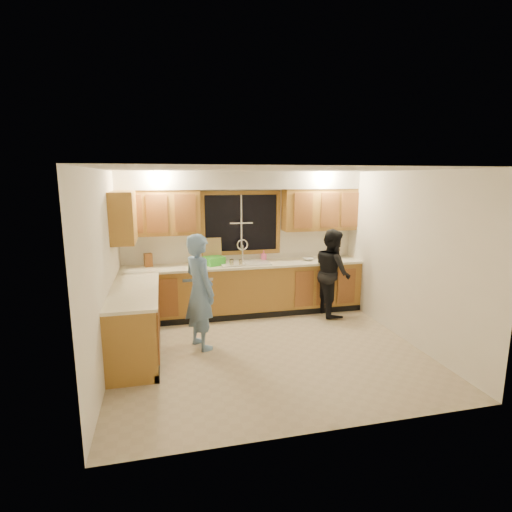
{
  "coord_description": "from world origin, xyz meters",
  "views": [
    {
      "loc": [
        -1.38,
        -5.09,
        2.4
      ],
      "look_at": [
        -0.02,
        0.65,
        1.24
      ],
      "focal_mm": 28.0,
      "sensor_mm": 36.0,
      "label": 1
    }
  ],
  "objects_px": {
    "woman": "(332,272)",
    "bowl": "(308,259)",
    "dish_crate": "(214,261)",
    "sink": "(245,266)",
    "knife_block": "(148,260)",
    "soap_bottle": "(264,256)",
    "dishwasher": "(197,295)",
    "stove": "(132,338)",
    "man": "(200,292)"
  },
  "relations": [
    {
      "from": "dishwasher",
      "to": "bowl",
      "type": "height_order",
      "value": "bowl"
    },
    {
      "from": "woman",
      "to": "knife_block",
      "type": "xyz_separation_m",
      "value": [
        -3.13,
        0.51,
        0.27
      ]
    },
    {
      "from": "man",
      "to": "bowl",
      "type": "height_order",
      "value": "man"
    },
    {
      "from": "dish_crate",
      "to": "soap_bottle",
      "type": "distance_m",
      "value": 0.93
    },
    {
      "from": "sink",
      "to": "soap_bottle",
      "type": "height_order",
      "value": "sink"
    },
    {
      "from": "stove",
      "to": "knife_block",
      "type": "distance_m",
      "value": 2.05
    },
    {
      "from": "dish_crate",
      "to": "soap_bottle",
      "type": "height_order",
      "value": "soap_bottle"
    },
    {
      "from": "stove",
      "to": "dish_crate",
      "type": "bearing_deg",
      "value": 55.51
    },
    {
      "from": "dish_crate",
      "to": "bowl",
      "type": "relative_size",
      "value": 1.59
    },
    {
      "from": "stove",
      "to": "soap_bottle",
      "type": "distance_m",
      "value": 2.99
    },
    {
      "from": "stove",
      "to": "dish_crate",
      "type": "distance_m",
      "value": 2.29
    },
    {
      "from": "sink",
      "to": "dish_crate",
      "type": "bearing_deg",
      "value": 178.56
    },
    {
      "from": "bowl",
      "to": "dishwasher",
      "type": "bearing_deg",
      "value": 179.76
    },
    {
      "from": "stove",
      "to": "knife_block",
      "type": "xyz_separation_m",
      "value": [
        0.17,
        1.95,
        0.58
      ]
    },
    {
      "from": "soap_bottle",
      "to": "woman",
      "type": "bearing_deg",
      "value": -25.16
    },
    {
      "from": "dishwasher",
      "to": "bowl",
      "type": "distance_m",
      "value": 2.09
    },
    {
      "from": "knife_block",
      "to": "sink",
      "type": "bearing_deg",
      "value": -21.01
    },
    {
      "from": "woman",
      "to": "sink",
      "type": "bearing_deg",
      "value": 78.18
    },
    {
      "from": "sink",
      "to": "dish_crate",
      "type": "xyz_separation_m",
      "value": [
        -0.54,
        0.01,
        0.13
      ]
    },
    {
      "from": "stove",
      "to": "sink",
      "type": "bearing_deg",
      "value": 45.39
    },
    {
      "from": "dish_crate",
      "to": "sink",
      "type": "bearing_deg",
      "value": -1.44
    },
    {
      "from": "woman",
      "to": "knife_block",
      "type": "distance_m",
      "value": 3.18
    },
    {
      "from": "stove",
      "to": "soap_bottle",
      "type": "relative_size",
      "value": 4.78
    },
    {
      "from": "knife_block",
      "to": "dish_crate",
      "type": "relative_size",
      "value": 0.75
    },
    {
      "from": "woman",
      "to": "dish_crate",
      "type": "bearing_deg",
      "value": 81.45
    },
    {
      "from": "man",
      "to": "knife_block",
      "type": "relative_size",
      "value": 7.27
    },
    {
      "from": "sink",
      "to": "dishwasher",
      "type": "height_order",
      "value": "sink"
    },
    {
      "from": "man",
      "to": "woman",
      "type": "distance_m",
      "value": 2.56
    },
    {
      "from": "soap_bottle",
      "to": "sink",
      "type": "bearing_deg",
      "value": -158.93
    },
    {
      "from": "soap_bottle",
      "to": "bowl",
      "type": "height_order",
      "value": "soap_bottle"
    },
    {
      "from": "dish_crate",
      "to": "dishwasher",
      "type": "bearing_deg",
      "value": -174.85
    },
    {
      "from": "dishwasher",
      "to": "man",
      "type": "bearing_deg",
      "value": -92.55
    },
    {
      "from": "knife_block",
      "to": "stove",
      "type": "bearing_deg",
      "value": -111.31
    },
    {
      "from": "stove",
      "to": "bowl",
      "type": "height_order",
      "value": "bowl"
    },
    {
      "from": "woman",
      "to": "knife_block",
      "type": "height_order",
      "value": "woman"
    },
    {
      "from": "dishwasher",
      "to": "soap_bottle",
      "type": "height_order",
      "value": "soap_bottle"
    },
    {
      "from": "stove",
      "to": "man",
      "type": "height_order",
      "value": "man"
    },
    {
      "from": "knife_block",
      "to": "dish_crate",
      "type": "xyz_separation_m",
      "value": [
        1.1,
        -0.12,
        -0.04
      ]
    },
    {
      "from": "sink",
      "to": "soap_bottle",
      "type": "distance_m",
      "value": 0.43
    },
    {
      "from": "woman",
      "to": "bowl",
      "type": "bearing_deg",
      "value": 44.68
    },
    {
      "from": "sink",
      "to": "stove",
      "type": "relative_size",
      "value": 0.96
    },
    {
      "from": "sink",
      "to": "dishwasher",
      "type": "relative_size",
      "value": 1.05
    },
    {
      "from": "woman",
      "to": "bowl",
      "type": "distance_m",
      "value": 0.51
    },
    {
      "from": "stove",
      "to": "dish_crate",
      "type": "height_order",
      "value": "dish_crate"
    },
    {
      "from": "sink",
      "to": "woman",
      "type": "bearing_deg",
      "value": -14.13
    },
    {
      "from": "soap_bottle",
      "to": "dish_crate",
      "type": "bearing_deg",
      "value": -171.75
    },
    {
      "from": "stove",
      "to": "woman",
      "type": "xyz_separation_m",
      "value": [
        3.29,
        1.45,
        0.31
      ]
    },
    {
      "from": "sink",
      "to": "dish_crate",
      "type": "height_order",
      "value": "sink"
    },
    {
      "from": "dish_crate",
      "to": "stove",
      "type": "bearing_deg",
      "value": -124.49
    },
    {
      "from": "man",
      "to": "sink",
      "type": "bearing_deg",
      "value": -59.3
    }
  ]
}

